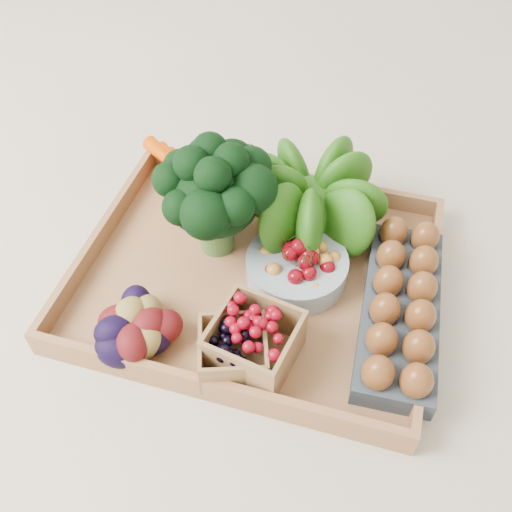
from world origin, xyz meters
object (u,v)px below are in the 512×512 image
(tray, at_px, (256,277))
(cherry_bowl, at_px, (297,268))
(broccoli, at_px, (215,213))
(egg_carton, at_px, (400,311))

(tray, bearing_deg, cherry_bowl, 12.74)
(broccoli, distance_m, egg_carton, 0.32)
(tray, height_order, broccoli, broccoli)
(cherry_bowl, relative_size, egg_carton, 0.51)
(tray, height_order, egg_carton, egg_carton)
(cherry_bowl, bearing_deg, tray, -167.26)
(broccoli, xyz_separation_m, cherry_bowl, (0.14, -0.03, -0.05))
(tray, bearing_deg, broccoli, 151.33)
(tray, bearing_deg, egg_carton, -5.91)
(broccoli, relative_size, egg_carton, 0.61)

